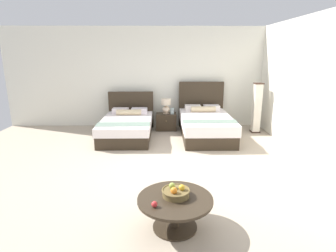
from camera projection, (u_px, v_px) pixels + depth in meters
name	position (u px, v px, depth m)	size (l,w,h in m)	color
ground_plane	(167.00, 168.00, 5.26)	(9.35, 10.11, 0.02)	tan
wall_back	(166.00, 78.00, 8.04)	(9.35, 0.12, 2.87)	white
wall_side_right	(314.00, 90.00, 5.32)	(0.12, 5.71, 2.87)	white
bed_near_window	(127.00, 126.00, 7.13)	(1.29, 2.06, 1.06)	#32271B
bed_near_corner	(205.00, 124.00, 7.15)	(1.30, 2.18, 1.34)	#32271B
nightstand	(166.00, 122.00, 7.81)	(0.58, 0.45, 0.47)	#32271B
table_lamp	(166.00, 105.00, 7.71)	(0.27, 0.27, 0.42)	beige
vase	(172.00, 111.00, 7.69)	(0.11, 0.11, 0.16)	#ADC4C5
coffee_table	(175.00, 206.00, 3.35)	(0.93, 0.93, 0.41)	#32271B
fruit_bowl	(176.00, 192.00, 3.36)	(0.35, 0.35, 0.15)	brown
loose_apple	(154.00, 204.00, 3.12)	(0.07, 0.07, 0.07)	red
floor_lamp_corner	(257.00, 108.00, 7.46)	(0.24, 0.24, 1.36)	#372218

